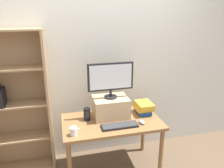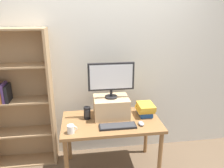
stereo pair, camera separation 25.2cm
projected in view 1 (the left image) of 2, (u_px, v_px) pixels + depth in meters
ground_plane at (112, 168)px, 2.85m from camera, size 12.00×12.00×0.00m
back_wall at (103, 63)px, 2.89m from camera, size 7.00×0.08×2.60m
desk at (112, 127)px, 2.65m from camera, size 1.17×0.67×0.70m
bookshelf_unit at (11, 103)px, 2.61m from camera, size 0.83×0.28×1.77m
riser_box at (111, 107)px, 2.69m from camera, size 0.42×0.33×0.25m
computer_monitor at (111, 78)px, 2.57m from camera, size 0.55×0.15×0.43m
keyboard at (120, 126)px, 2.48m from camera, size 0.42×0.14×0.02m
computer_mouse at (142, 122)px, 2.55m from camera, size 0.06×0.10×0.04m
book_stack at (144, 107)px, 2.79m from camera, size 0.21×0.26×0.15m
coffee_mug at (74, 131)px, 2.30m from camera, size 0.11×0.08×0.09m
desk_speaker at (87, 114)px, 2.62m from camera, size 0.08×0.08×0.15m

